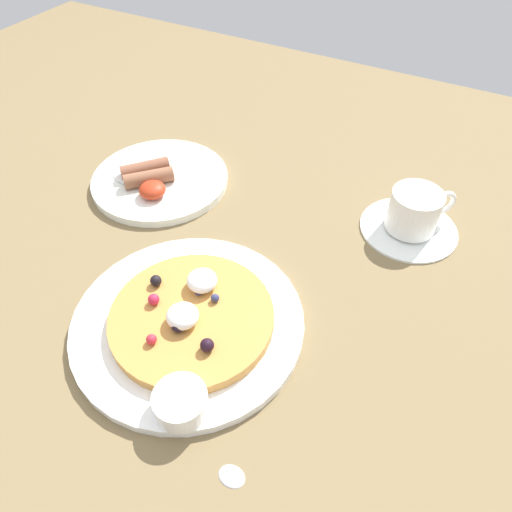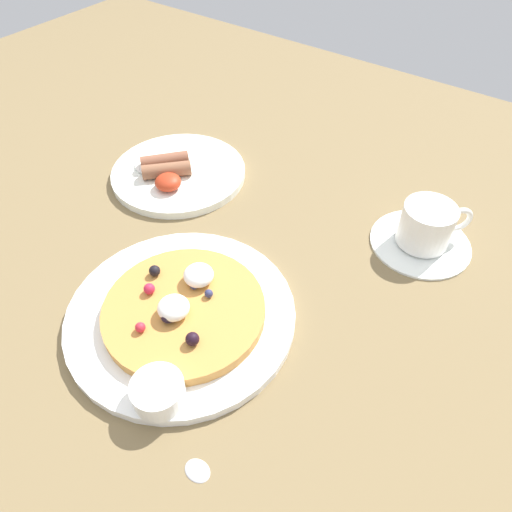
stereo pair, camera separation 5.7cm
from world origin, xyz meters
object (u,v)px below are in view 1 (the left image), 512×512
(breakfast_plate, at_px, (160,180))
(coffee_saucer, at_px, (408,228))
(coffee_cup, at_px, (415,210))
(pancake_plate, at_px, (188,322))
(syrup_ramekin, at_px, (181,402))

(breakfast_plate, distance_m, coffee_saucer, 0.42)
(breakfast_plate, bearing_deg, coffee_cup, 12.07)
(pancake_plate, height_order, coffee_saucer, pancake_plate)
(syrup_ramekin, xyz_separation_m, breakfast_plate, (-0.27, 0.33, -0.02))
(pancake_plate, xyz_separation_m, breakfast_plate, (-0.21, 0.22, 0.00))
(pancake_plate, bearing_deg, syrup_ramekin, -58.67)
(syrup_ramekin, bearing_deg, coffee_saucer, 71.96)
(breakfast_plate, bearing_deg, syrup_ramekin, -50.21)
(coffee_saucer, bearing_deg, breakfast_plate, -168.07)
(coffee_saucer, distance_m, coffee_cup, 0.04)
(breakfast_plate, distance_m, coffee_cup, 0.42)
(breakfast_plate, relative_size, coffee_cup, 2.56)
(pancake_plate, height_order, breakfast_plate, same)
(syrup_ramekin, bearing_deg, breakfast_plate, 129.79)
(coffee_cup, bearing_deg, breakfast_plate, -167.93)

